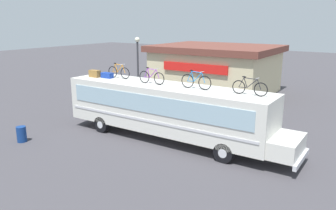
% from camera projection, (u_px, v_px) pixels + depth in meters
% --- Properties ---
extents(ground_plane, '(120.00, 120.00, 0.00)m').
position_uv_depth(ground_plane, '(165.00, 138.00, 18.53)').
color(ground_plane, '#423F44').
extents(bus, '(13.27, 2.61, 3.03)m').
position_uv_depth(bus, '(168.00, 108.00, 17.99)').
color(bus, silver).
rests_on(bus, ground).
extents(luggage_bag_1, '(0.70, 0.35, 0.42)m').
position_uv_depth(luggage_bag_1, '(95.00, 74.00, 20.19)').
color(luggage_bag_1, olive).
rests_on(luggage_bag_1, bus).
extents(luggage_bag_2, '(0.73, 0.37, 0.31)m').
position_uv_depth(luggage_bag_2, '(107.00, 75.00, 19.92)').
color(luggage_bag_2, '#193899').
rests_on(luggage_bag_2, bus).
extents(rooftop_bicycle_1, '(1.65, 0.44, 0.90)m').
position_uv_depth(rooftop_bicycle_1, '(119.00, 72.00, 19.77)').
color(rooftop_bicycle_1, black).
rests_on(rooftop_bicycle_1, bus).
extents(rooftop_bicycle_2, '(1.66, 0.44, 0.89)m').
position_uv_depth(rooftop_bicycle_2, '(152.00, 77.00, 18.00)').
color(rooftop_bicycle_2, black).
rests_on(rooftop_bicycle_2, bus).
extents(rooftop_bicycle_3, '(1.70, 0.44, 0.95)m').
position_uv_depth(rooftop_bicycle_3, '(196.00, 81.00, 16.66)').
color(rooftop_bicycle_3, black).
rests_on(rooftop_bicycle_3, bus).
extents(rooftop_bicycle_4, '(1.70, 0.44, 0.86)m').
position_uv_depth(rooftop_bicycle_4, '(249.00, 87.00, 15.29)').
color(rooftop_bicycle_4, black).
rests_on(rooftop_bicycle_4, bus).
extents(roadside_building, '(10.58, 8.41, 4.20)m').
position_uv_depth(roadside_building, '(216.00, 68.00, 30.34)').
color(roadside_building, beige).
rests_on(roadside_building, ground).
extents(trash_bin, '(0.50, 0.50, 0.85)m').
position_uv_depth(trash_bin, '(22.00, 134.00, 17.95)').
color(trash_bin, navy).
rests_on(trash_bin, ground).
extents(street_lamp, '(0.37, 0.37, 5.18)m').
position_uv_depth(street_lamp, '(138.00, 63.00, 24.93)').
color(street_lamp, '#38383D').
rests_on(street_lamp, ground).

